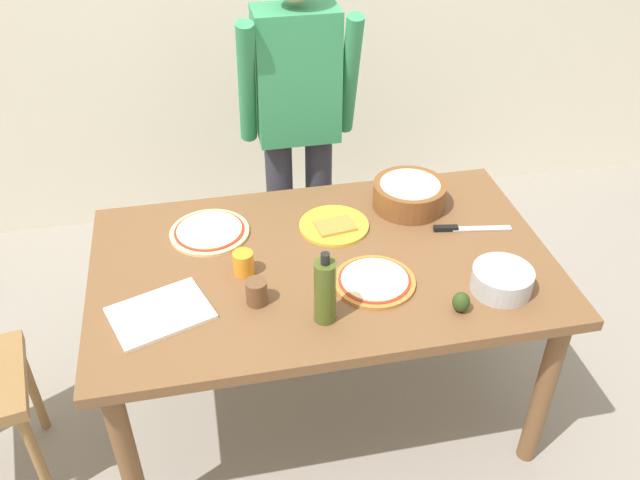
{
  "coord_description": "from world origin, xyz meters",
  "views": [
    {
      "loc": [
        -0.38,
        -1.81,
        2.21
      ],
      "look_at": [
        0.0,
        0.05,
        0.81
      ],
      "focal_mm": 37.8,
      "sensor_mm": 36.0,
      "label": 1
    }
  ],
  "objects_px": {
    "pizza_cooked_on_tray": "(374,281)",
    "chef_knife": "(463,228)",
    "pizza_raw_on_board": "(210,231)",
    "mixing_bowl_steel": "(502,280)",
    "cutting_board_white": "(160,313)",
    "popcorn_bowl": "(409,192)",
    "olive_oil_bottle": "(325,291)",
    "avocado": "(461,302)",
    "cup_orange": "(243,263)",
    "person_cook": "(298,117)",
    "cup_small_brown": "(257,292)",
    "plate_with_slice": "(334,226)",
    "dining_table": "(323,280)"
  },
  "relations": [
    {
      "from": "pizza_cooked_on_tray",
      "to": "chef_knife",
      "type": "distance_m",
      "value": 0.46
    },
    {
      "from": "pizza_raw_on_board",
      "to": "pizza_cooked_on_tray",
      "type": "bearing_deg",
      "value": -37.2
    },
    {
      "from": "mixing_bowl_steel",
      "to": "cutting_board_white",
      "type": "distance_m",
      "value": 1.11
    },
    {
      "from": "popcorn_bowl",
      "to": "pizza_raw_on_board",
      "type": "bearing_deg",
      "value": -177.57
    },
    {
      "from": "pizza_cooked_on_tray",
      "to": "olive_oil_bottle",
      "type": "xyz_separation_m",
      "value": [
        -0.2,
        -0.14,
        0.1
      ]
    },
    {
      "from": "pizza_cooked_on_tray",
      "to": "chef_knife",
      "type": "relative_size",
      "value": 0.95
    },
    {
      "from": "mixing_bowl_steel",
      "to": "cutting_board_white",
      "type": "relative_size",
      "value": 0.67
    },
    {
      "from": "popcorn_bowl",
      "to": "cutting_board_white",
      "type": "xyz_separation_m",
      "value": [
        -0.96,
        -0.44,
        -0.06
      ]
    },
    {
      "from": "cutting_board_white",
      "to": "avocado",
      "type": "distance_m",
      "value": 0.95
    },
    {
      "from": "mixing_bowl_steel",
      "to": "chef_knife",
      "type": "height_order",
      "value": "mixing_bowl_steel"
    },
    {
      "from": "cup_orange",
      "to": "avocado",
      "type": "height_order",
      "value": "cup_orange"
    },
    {
      "from": "person_cook",
      "to": "cup_small_brown",
      "type": "bearing_deg",
      "value": -107.86
    },
    {
      "from": "popcorn_bowl",
      "to": "cup_small_brown",
      "type": "height_order",
      "value": "popcorn_bowl"
    },
    {
      "from": "pizza_raw_on_board",
      "to": "cup_orange",
      "type": "xyz_separation_m",
      "value": [
        0.1,
        -0.26,
        0.03
      ]
    },
    {
      "from": "chef_knife",
      "to": "avocado",
      "type": "xyz_separation_m",
      "value": [
        -0.17,
        -0.42,
        0.03
      ]
    },
    {
      "from": "mixing_bowl_steel",
      "to": "avocado",
      "type": "height_order",
      "value": "mixing_bowl_steel"
    },
    {
      "from": "chef_knife",
      "to": "cup_orange",
      "type": "bearing_deg",
      "value": -173.64
    },
    {
      "from": "pizza_raw_on_board",
      "to": "cutting_board_white",
      "type": "relative_size",
      "value": 0.97
    },
    {
      "from": "person_cook",
      "to": "cup_orange",
      "type": "bearing_deg",
      "value": -112.76
    },
    {
      "from": "popcorn_bowl",
      "to": "mixing_bowl_steel",
      "type": "bearing_deg",
      "value": -74.9
    },
    {
      "from": "plate_with_slice",
      "to": "mixing_bowl_steel",
      "type": "bearing_deg",
      "value": -44.67
    },
    {
      "from": "popcorn_bowl",
      "to": "cutting_board_white",
      "type": "height_order",
      "value": "popcorn_bowl"
    },
    {
      "from": "popcorn_bowl",
      "to": "cup_orange",
      "type": "bearing_deg",
      "value": -156.86
    },
    {
      "from": "dining_table",
      "to": "pizza_raw_on_board",
      "type": "distance_m",
      "value": 0.46
    },
    {
      "from": "mixing_bowl_steel",
      "to": "cup_orange",
      "type": "distance_m",
      "value": 0.86
    },
    {
      "from": "plate_with_slice",
      "to": "popcorn_bowl",
      "type": "xyz_separation_m",
      "value": [
        0.32,
        0.09,
        0.05
      ]
    },
    {
      "from": "pizza_cooked_on_tray",
      "to": "dining_table",
      "type": "bearing_deg",
      "value": 132.28
    },
    {
      "from": "chef_knife",
      "to": "pizza_raw_on_board",
      "type": "bearing_deg",
      "value": 169.93
    },
    {
      "from": "pizza_raw_on_board",
      "to": "cup_small_brown",
      "type": "relative_size",
      "value": 3.43
    },
    {
      "from": "cup_orange",
      "to": "cutting_board_white",
      "type": "xyz_separation_m",
      "value": [
        -0.28,
        -0.15,
        -0.04
      ]
    },
    {
      "from": "plate_with_slice",
      "to": "olive_oil_bottle",
      "type": "distance_m",
      "value": 0.51
    },
    {
      "from": "pizza_raw_on_board",
      "to": "avocado",
      "type": "distance_m",
      "value": 0.95
    },
    {
      "from": "plate_with_slice",
      "to": "cup_small_brown",
      "type": "distance_m",
      "value": 0.49
    },
    {
      "from": "pizza_cooked_on_tray",
      "to": "cup_orange",
      "type": "xyz_separation_m",
      "value": [
        -0.42,
        0.14,
        0.03
      ]
    },
    {
      "from": "avocado",
      "to": "popcorn_bowl",
      "type": "bearing_deg",
      "value": 87.98
    },
    {
      "from": "mixing_bowl_steel",
      "to": "chef_knife",
      "type": "distance_m",
      "value": 0.35
    },
    {
      "from": "chef_knife",
      "to": "mixing_bowl_steel",
      "type": "bearing_deg",
      "value": -90.31
    },
    {
      "from": "cup_orange",
      "to": "cup_small_brown",
      "type": "relative_size",
      "value": 1.0
    },
    {
      "from": "chef_knife",
      "to": "plate_with_slice",
      "type": "bearing_deg",
      "value": 166.54
    },
    {
      "from": "person_cook",
      "to": "olive_oil_bottle",
      "type": "height_order",
      "value": "person_cook"
    },
    {
      "from": "cutting_board_white",
      "to": "cup_orange",
      "type": "bearing_deg",
      "value": 28.69
    },
    {
      "from": "dining_table",
      "to": "plate_with_slice",
      "type": "distance_m",
      "value": 0.22
    },
    {
      "from": "pizza_cooked_on_tray",
      "to": "mixing_bowl_steel",
      "type": "bearing_deg",
      "value": -15.9
    },
    {
      "from": "pizza_cooked_on_tray",
      "to": "avocado",
      "type": "distance_m",
      "value": 0.3
    },
    {
      "from": "pizza_cooked_on_tray",
      "to": "cup_small_brown",
      "type": "xyz_separation_m",
      "value": [
        -0.4,
        -0.02,
        0.03
      ]
    },
    {
      "from": "pizza_cooked_on_tray",
      "to": "cup_orange",
      "type": "bearing_deg",
      "value": 161.64
    },
    {
      "from": "pizza_cooked_on_tray",
      "to": "plate_with_slice",
      "type": "height_order",
      "value": "plate_with_slice"
    },
    {
      "from": "cup_orange",
      "to": "mixing_bowl_steel",
      "type": "bearing_deg",
      "value": -17.17
    },
    {
      "from": "dining_table",
      "to": "mixing_bowl_steel",
      "type": "xyz_separation_m",
      "value": [
        0.54,
        -0.27,
        0.13
      ]
    },
    {
      "from": "cup_orange",
      "to": "avocado",
      "type": "distance_m",
      "value": 0.73
    }
  ]
}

